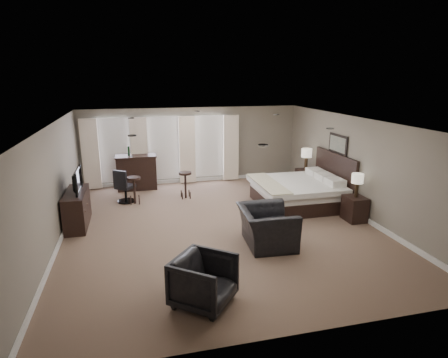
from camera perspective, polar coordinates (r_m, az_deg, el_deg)
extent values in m
cube|color=brown|center=(9.46, -0.60, -7.15)|extent=(7.60, 8.60, 0.04)
cube|color=silver|center=(8.79, -0.65, 8.70)|extent=(7.60, 8.60, 0.04)
cube|color=gray|center=(13.11, -4.90, 5.14)|extent=(7.50, 0.04, 2.60)
cube|color=gray|center=(5.24, 10.29, -11.24)|extent=(7.50, 0.04, 2.60)
cube|color=gray|center=(8.99, -24.59, -1.03)|extent=(0.04, 8.50, 2.60)
cube|color=gray|center=(10.52, 19.69, 1.72)|extent=(0.04, 8.50, 2.60)
cube|color=silver|center=(12.93, -16.33, 4.20)|extent=(1.15, 0.04, 2.05)
cube|color=silver|center=(12.95, -9.24, 4.64)|extent=(1.15, 0.04, 2.05)
cube|color=silver|center=(13.17, -2.26, 5.01)|extent=(1.15, 0.04, 2.05)
cube|color=beige|center=(12.88, -19.66, 3.56)|extent=(0.55, 0.12, 2.30)
cube|color=beige|center=(12.81, -12.75, 4.02)|extent=(0.55, 0.12, 2.30)
cube|color=beige|center=(12.93, -5.64, 4.44)|extent=(0.55, 0.12, 2.30)
cube|color=beige|center=(13.24, 1.04, 4.76)|extent=(0.55, 0.12, 2.30)
cube|color=silver|center=(10.92, 11.46, -0.23)|extent=(2.33, 2.22, 1.48)
cube|color=black|center=(10.27, 19.28, -4.28)|extent=(0.48, 0.59, 0.64)
cube|color=black|center=(12.67, 12.25, -0.05)|extent=(0.49, 0.60, 0.65)
cube|color=beige|center=(10.08, 19.59, -0.93)|extent=(0.30, 0.30, 0.61)
cube|color=beige|center=(12.51, 12.43, 2.95)|extent=(0.34, 0.34, 0.71)
cube|color=slate|center=(11.22, 16.94, 5.12)|extent=(0.04, 0.96, 0.56)
cube|color=black|center=(10.03, -21.48, -4.23)|extent=(0.49, 1.52, 0.88)
imported|color=black|center=(9.88, -21.77, -1.46)|extent=(0.57, 1.00, 0.13)
imported|color=black|center=(8.31, 6.54, -6.32)|extent=(0.92, 1.35, 1.13)
imported|color=black|center=(6.28, -3.09, -14.93)|extent=(1.21, 1.22, 0.92)
cube|color=black|center=(12.67, -13.16, 1.05)|extent=(1.31, 0.68, 1.14)
cube|color=black|center=(11.24, -13.50, -1.68)|extent=(0.42, 0.42, 0.81)
cube|color=black|center=(11.49, -5.89, -0.93)|extent=(0.43, 0.43, 0.82)
cube|color=black|center=(11.42, -14.82, -0.97)|extent=(0.72, 0.72, 1.01)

